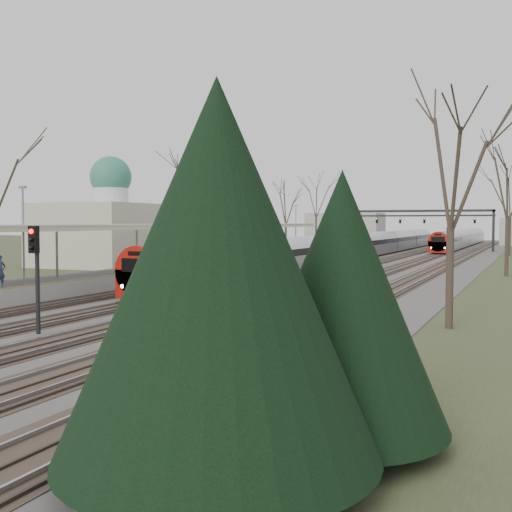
{
  "coord_description": "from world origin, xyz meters",
  "views": [
    {
      "loc": [
        16.09,
        -10.95,
        4.23
      ],
      "look_at": [
        -0.92,
        27.85,
        2.0
      ],
      "focal_mm": 45.0,
      "sensor_mm": 36.0,
      "label": 1
    }
  ],
  "objects_px": {
    "signal_post": "(36,263)",
    "train_far": "(463,238)",
    "train_near": "(360,246)",
    "passenger": "(0,271)"
  },
  "relations": [
    {
      "from": "signal_post",
      "to": "train_far",
      "type": "bearing_deg",
      "value": 86.88
    },
    {
      "from": "train_near",
      "to": "passenger",
      "type": "relative_size",
      "value": 55.59
    },
    {
      "from": "train_near",
      "to": "signal_post",
      "type": "height_order",
      "value": "signal_post"
    },
    {
      "from": "train_near",
      "to": "signal_post",
      "type": "relative_size",
      "value": 22.0
    },
    {
      "from": "train_far",
      "to": "train_near",
      "type": "bearing_deg",
      "value": -99.39
    },
    {
      "from": "passenger",
      "to": "signal_post",
      "type": "bearing_deg",
      "value": -116.81
    },
    {
      "from": "train_near",
      "to": "train_far",
      "type": "xyz_separation_m",
      "value": [
        7.0,
        42.35,
        0.0
      ]
    },
    {
      "from": "passenger",
      "to": "train_far",
      "type": "bearing_deg",
      "value": 2.11
    },
    {
      "from": "passenger",
      "to": "signal_post",
      "type": "xyz_separation_m",
      "value": [
        7.36,
        -5.52,
        0.91
      ]
    },
    {
      "from": "train_far",
      "to": "passenger",
      "type": "relative_size",
      "value": 37.1
    }
  ]
}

